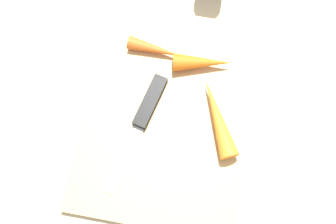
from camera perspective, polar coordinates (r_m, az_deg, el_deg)
name	(u,v)px	position (r m, az deg, el deg)	size (l,w,h in m)	color
ground_plane	(168,114)	(0.63, 0.00, -0.32)	(1.40, 1.40, 0.00)	#C6B793
cutting_board	(168,113)	(0.63, 0.00, -0.16)	(0.36, 0.26, 0.01)	tan
knife	(147,109)	(0.62, -3.12, 0.46)	(0.20, 0.06, 0.01)	#B7B7BC
carrot_longest	(218,116)	(0.61, 7.30, -0.65)	(0.03, 0.03, 0.13)	orange
carrot_medium	(156,49)	(0.65, -1.72, 9.13)	(0.02, 0.02, 0.10)	orange
carrot_shortest	(202,63)	(0.64, 5.05, 7.22)	(0.03, 0.03, 0.09)	orange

